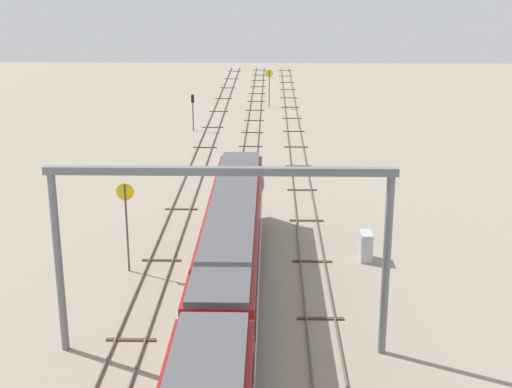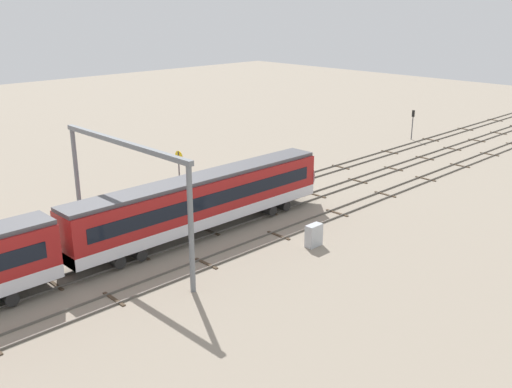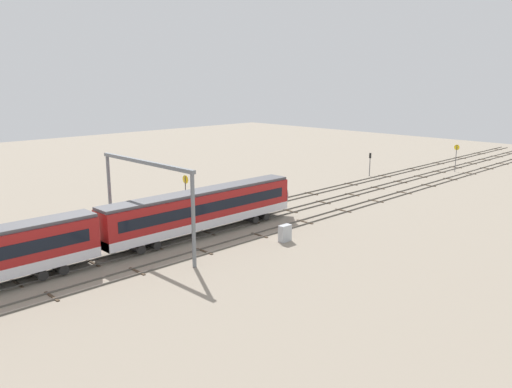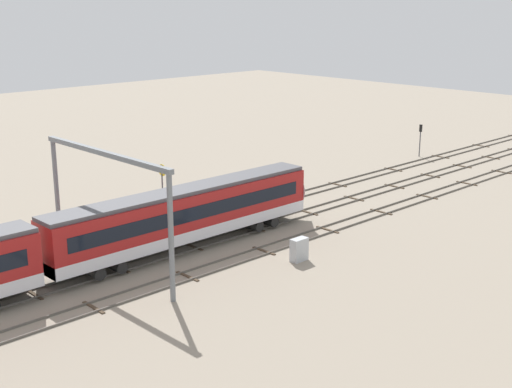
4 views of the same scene
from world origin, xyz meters
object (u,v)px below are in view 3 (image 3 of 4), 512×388
speed_sign_far_trackside (456,154)px  relay_cabinet (285,233)px  signal_light_trackside_departure (370,161)px  speed_sign_near_foreground (186,190)px  overhead_gantry (146,185)px

speed_sign_far_trackside → relay_cabinet: bearing=-173.4°
signal_light_trackside_departure → relay_cabinet: signal_light_trackside_departure is taller
speed_sign_near_foreground → relay_cabinet: speed_sign_near_foreground is taller
relay_cabinet → speed_sign_far_trackside: bearing=6.6°
overhead_gantry → speed_sign_near_foreground: (9.27, 6.17, -2.86)m
signal_light_trackside_departure → overhead_gantry: bearing=-172.4°
speed_sign_far_trackside → speed_sign_near_foreground: bearing=171.6°
signal_light_trackside_departure → relay_cabinet: (-37.92, -14.59, -1.80)m
overhead_gantry → speed_sign_far_trackside: size_ratio=3.10×
relay_cabinet → signal_light_trackside_departure: bearing=21.0°
relay_cabinet → overhead_gantry: bearing=144.6°
speed_sign_far_trackside → signal_light_trackside_departure: speed_sign_far_trackside is taller
speed_sign_near_foreground → relay_cabinet: (2.07, -14.22, -2.71)m
signal_light_trackside_departure → relay_cabinet: bearing=-159.0°
speed_sign_near_foreground → signal_light_trackside_departure: size_ratio=1.33×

